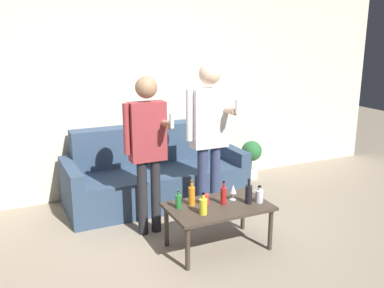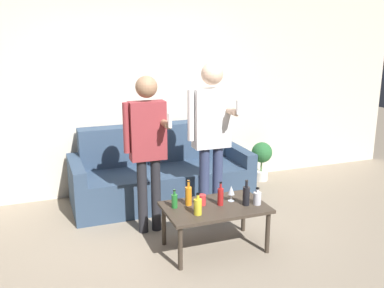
# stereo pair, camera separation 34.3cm
# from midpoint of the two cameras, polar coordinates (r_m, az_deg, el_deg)

# --- Properties ---
(ground_plane) EXTENTS (16.00, 16.00, 0.00)m
(ground_plane) POSITION_cam_midpoint_polar(r_m,az_deg,el_deg) (4.15, 1.79, -14.90)
(ground_plane) COLOR gray
(wall_back) EXTENTS (8.00, 0.06, 2.70)m
(wall_back) POSITION_cam_midpoint_polar(r_m,az_deg,el_deg) (5.54, -5.92, 7.35)
(wall_back) COLOR beige
(wall_back) RESTS_ON ground_plane
(couch) EXTENTS (2.18, 0.89, 0.92)m
(couch) POSITION_cam_midpoint_polar(r_m,az_deg,el_deg) (5.35, -2.44, -4.14)
(couch) COLOR #334760
(couch) RESTS_ON ground_plane
(coffee_table) EXTENTS (0.98, 0.60, 0.44)m
(coffee_table) POSITION_cam_midpoint_polar(r_m,az_deg,el_deg) (4.14, 5.49, -8.89)
(coffee_table) COLOR #3D3328
(coffee_table) RESTS_ON ground_plane
(bottle_orange) EXTENTS (0.06, 0.06, 0.25)m
(bottle_orange) POSITION_cam_midpoint_polar(r_m,az_deg,el_deg) (4.09, 1.94, -6.89)
(bottle_orange) COLOR orange
(bottle_orange) RESTS_ON coffee_table
(bottle_green) EXTENTS (0.06, 0.06, 0.23)m
(bottle_green) POSITION_cam_midpoint_polar(r_m,az_deg,el_deg) (4.12, 6.22, -6.95)
(bottle_green) COLOR #B21E1E
(bottle_green) RESTS_ON coffee_table
(bottle_dark) EXTENTS (0.07, 0.07, 0.20)m
(bottle_dark) POSITION_cam_midpoint_polar(r_m,az_deg,el_deg) (3.90, 3.33, -8.32)
(bottle_dark) COLOR yellow
(bottle_dark) RESTS_ON coffee_table
(bottle_yellow) EXTENTS (0.08, 0.08, 0.17)m
(bottle_yellow) POSITION_cam_midpoint_polar(r_m,az_deg,el_deg) (4.20, 11.03, -7.08)
(bottle_yellow) COLOR silver
(bottle_yellow) RESTS_ON coffee_table
(bottle_red) EXTENTS (0.06, 0.06, 0.18)m
(bottle_red) POSITION_cam_midpoint_polar(r_m,az_deg,el_deg) (4.04, 0.09, -7.59)
(bottle_red) COLOR #23752D
(bottle_red) RESTS_ON coffee_table
(bottle_clear) EXTENTS (0.07, 0.07, 0.25)m
(bottle_clear) POSITION_cam_midpoint_polar(r_m,az_deg,el_deg) (4.15, 9.61, -6.79)
(bottle_clear) COLOR black
(bottle_clear) RESTS_ON coffee_table
(wine_glass_near) EXTENTS (0.07, 0.07, 0.16)m
(wine_glass_near) POSITION_cam_midpoint_polar(r_m,az_deg,el_deg) (4.22, 7.59, -6.22)
(wine_glass_near) COLOR silver
(wine_glass_near) RESTS_ON coffee_table
(cup_on_table) EXTENTS (0.07, 0.07, 0.10)m
(cup_on_table) POSITION_cam_midpoint_polar(r_m,az_deg,el_deg) (4.12, 3.76, -7.48)
(cup_on_table) COLOR red
(cup_on_table) RESTS_ON coffee_table
(person_standing_left) EXTENTS (0.43, 0.41, 1.64)m
(person_standing_left) POSITION_cam_midpoint_polar(r_m,az_deg,el_deg) (4.31, -3.71, 0.42)
(person_standing_left) COLOR #232328
(person_standing_left) RESTS_ON ground_plane
(person_standing_right) EXTENTS (0.47, 0.44, 1.75)m
(person_standing_right) POSITION_cam_midpoint_polar(r_m,az_deg,el_deg) (4.58, 4.72, 2.01)
(person_standing_right) COLOR navy
(person_standing_right) RESTS_ON ground_plane
(potted_plant) EXTENTS (0.29, 0.29, 0.55)m
(potted_plant) POSITION_cam_midpoint_polar(r_m,az_deg,el_deg) (6.15, 10.87, -1.65)
(potted_plant) COLOR silver
(potted_plant) RESTS_ON ground_plane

